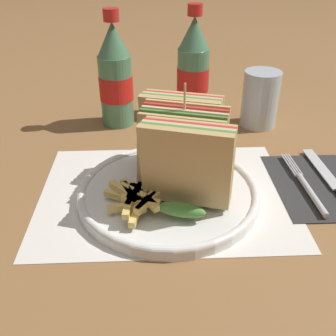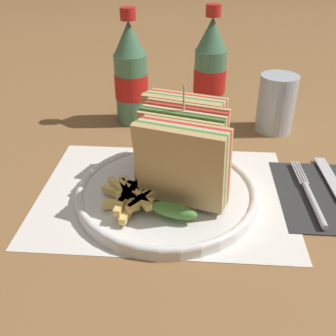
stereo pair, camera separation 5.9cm
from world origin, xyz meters
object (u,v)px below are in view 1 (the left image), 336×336
plate_main (169,192)px  glass_near (260,102)px  fork (307,188)px  knife (333,183)px  club_sandwich (184,149)px  coke_bottle_far (193,70)px  coke_bottle_near (116,78)px

plate_main → glass_near: 0.32m
fork → knife: 0.05m
club_sandwich → coke_bottle_far: 0.31m
club_sandwich → glass_near: club_sandwich is taller
coke_bottle_near → coke_bottle_far: 0.16m
glass_near → coke_bottle_far: bearing=152.7°
plate_main → coke_bottle_far: 0.33m
coke_bottle_far → club_sandwich: bearing=-98.0°
fork → knife: (0.05, 0.01, -0.00)m
coke_bottle_near → glass_near: (0.29, -0.02, -0.05)m
glass_near → plate_main: bearing=-128.0°
plate_main → coke_bottle_far: size_ratio=1.20×
fork → knife: size_ratio=0.82×
coke_bottle_far → fork: bearing=-64.6°
coke_bottle_far → glass_near: coke_bottle_far is taller
knife → fork: bearing=-165.2°
coke_bottle_near → knife: bearing=-35.6°
knife → glass_near: size_ratio=1.89×
plate_main → fork: size_ratio=1.56×
knife → coke_bottle_far: coke_bottle_far is taller
fork → coke_bottle_far: 0.35m
plate_main → fork: (0.21, 0.00, -0.00)m
plate_main → fork: plate_main is taller
coke_bottle_near → coke_bottle_far: same height
fork → coke_bottle_far: (-0.15, 0.31, 0.09)m
knife → coke_bottle_near: (-0.35, 0.25, 0.09)m
fork → coke_bottle_far: coke_bottle_far is taller
coke_bottle_far → plate_main: bearing=-101.7°
knife → coke_bottle_far: (-0.19, 0.30, 0.09)m
plate_main → glass_near: size_ratio=2.41×
club_sandwich → glass_near: size_ratio=1.83×
coke_bottle_far → glass_near: size_ratio=2.01×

